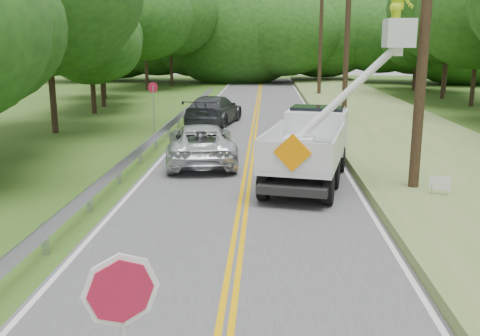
{
  "coord_description": "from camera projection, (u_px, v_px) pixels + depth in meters",
  "views": [
    {
      "loc": [
        0.62,
        -6.78,
        4.47
      ],
      "look_at": [
        0.0,
        6.0,
        1.5
      ],
      "focal_mm": 40.65,
      "sensor_mm": 36.0,
      "label": 1
    }
  ],
  "objects": [
    {
      "name": "road",
      "position": [
        250.0,
        159.0,
        21.26
      ],
      "size": [
        7.2,
        96.0,
        0.03
      ],
      "color": "#49494B",
      "rests_on": "ground"
    },
    {
      "name": "guardrail",
      "position": [
        153.0,
        140.0,
        22.21
      ],
      "size": [
        0.18,
        48.0,
        0.77
      ],
      "color": "#A0A4A9",
      "rests_on": "ground"
    },
    {
      "name": "utility_poles",
      "position": [
        372.0,
        23.0,
        22.77
      ],
      "size": [
        1.6,
        43.3,
        10.0
      ],
      "color": "black",
      "rests_on": "ground"
    },
    {
      "name": "tall_grass_verge",
      "position": [
        434.0,
        157.0,
        20.89
      ],
      "size": [
        7.0,
        96.0,
        0.3
      ],
      "primitive_type": "cube",
      "color": "#5B7537",
      "rests_on": "ground"
    },
    {
      "name": "treeline_left",
      "position": [
        105.0,
        15.0,
        36.15
      ],
      "size": [
        11.48,
        58.01,
        11.69
      ],
      "color": "#332319",
      "rests_on": "ground"
    },
    {
      "name": "treeline_horizon",
      "position": [
        269.0,
        33.0,
        61.02
      ],
      "size": [
        56.65,
        14.92,
        12.53
      ],
      "color": "#193F15",
      "rests_on": "ground"
    },
    {
      "name": "bucket_truck",
      "position": [
        318.0,
        135.0,
        18.01
      ],
      "size": [
        4.4,
        6.61,
        6.29
      ],
      "color": "black",
      "rests_on": "road"
    },
    {
      "name": "suv_silver",
      "position": [
        201.0,
        143.0,
        20.41
      ],
      "size": [
        3.16,
        5.61,
        1.48
      ],
      "primitive_type": "imported",
      "rotation": [
        0.0,
        0.0,
        3.28
      ],
      "color": "silver",
      "rests_on": "road"
    },
    {
      "name": "suv_darkgrey",
      "position": [
        214.0,
        110.0,
        30.02
      ],
      "size": [
        3.15,
        5.78,
        1.59
      ],
      "primitive_type": "imported",
      "rotation": [
        0.0,
        0.0,
        2.97
      ],
      "color": "#34373B",
      "rests_on": "road"
    },
    {
      "name": "stop_sign_permanent",
      "position": [
        153.0,
        99.0,
        26.82
      ],
      "size": [
        0.44,
        0.37,
        2.57
      ],
      "color": "#A0A4A9",
      "rests_on": "ground"
    },
    {
      "name": "yard_sign",
      "position": [
        440.0,
        184.0,
        15.17
      ],
      "size": [
        0.52,
        0.26,
        0.82
      ],
      "color": "white",
      "rests_on": "ground"
    }
  ]
}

